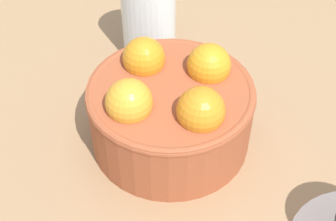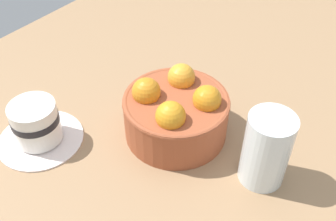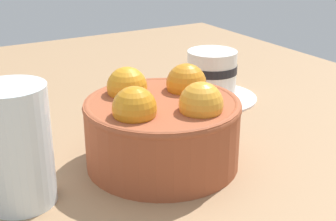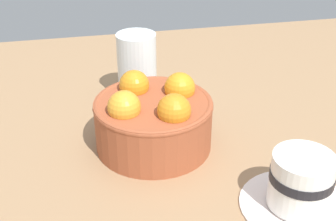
% 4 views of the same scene
% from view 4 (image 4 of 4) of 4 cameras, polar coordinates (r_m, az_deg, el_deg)
% --- Properties ---
extents(ground_plane, '(1.29, 0.99, 0.04)m').
position_cam_4_polar(ground_plane, '(0.68, -1.77, -5.68)').
color(ground_plane, '#997551').
extents(terracotta_bowl, '(0.17, 0.17, 0.10)m').
position_cam_4_polar(terracotta_bowl, '(0.65, -1.85, -1.00)').
color(terracotta_bowl, '#9E4C2D').
rests_on(terracotta_bowl, ground_plane).
extents(coffee_cup, '(0.14, 0.14, 0.07)m').
position_cam_4_polar(coffee_cup, '(0.57, 16.41, -9.07)').
color(coffee_cup, white).
rests_on(coffee_cup, ground_plane).
extents(water_glass, '(0.07, 0.07, 0.12)m').
position_cam_4_polar(water_glass, '(0.78, -4.28, 5.52)').
color(water_glass, silver).
rests_on(water_glass, ground_plane).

